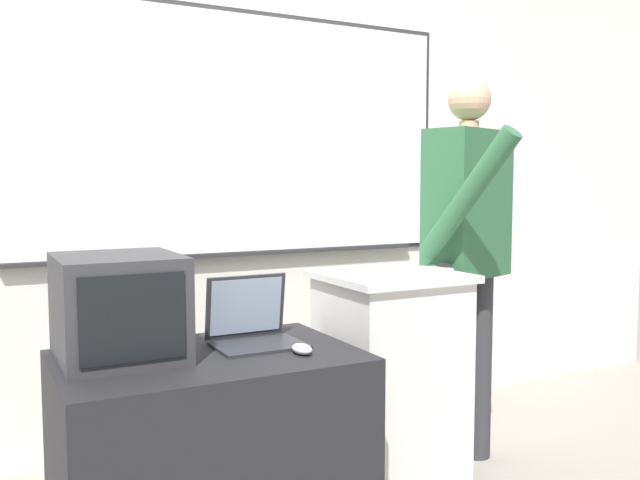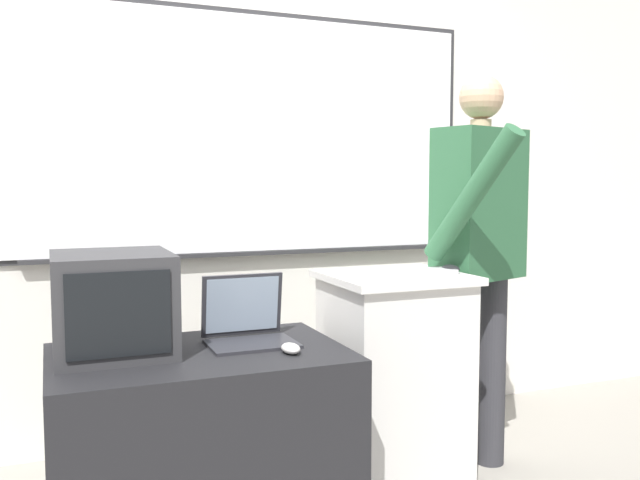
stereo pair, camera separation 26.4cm
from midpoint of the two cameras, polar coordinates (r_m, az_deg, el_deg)
name	(u,v)px [view 2 (the right image)]	position (r m, az deg, el deg)	size (l,w,h in m)	color
back_wall	(228,143)	(3.47, -5.62, 8.18)	(6.40, 0.17, 2.99)	silver
lectern_podium	(393,384)	(2.88, 8.88, -11.92)	(0.55, 0.52, 0.92)	silver
side_desk	(201,453)	(2.47, -6.88, -17.41)	(0.99, 0.66, 0.71)	black
person_presenter	(480,245)	(3.08, 15.70, -0.45)	(0.60, 0.66, 1.76)	#333338
laptop	(246,321)	(2.48, -3.19, -6.86)	(0.31, 0.26, 0.24)	#28282D
wireless_keyboard	(403,273)	(2.73, 9.75, -2.77)	(0.44, 0.13, 0.02)	silver
computer_mouse_by_laptop	(291,348)	(2.32, 0.81, -9.15)	(0.06, 0.10, 0.03)	silver
computer_mouse_by_keyboard	(451,269)	(2.85, 13.57, -2.38)	(0.06, 0.10, 0.03)	black
crt_monitor	(113,303)	(2.36, -14.04, -5.21)	(0.39, 0.44, 0.34)	#333335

